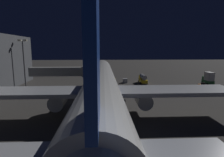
# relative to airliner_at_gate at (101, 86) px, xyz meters

# --- Properties ---
(ground_plane) EXTENTS (320.00, 320.00, 0.00)m
(ground_plane) POSITION_rel_airliner_at_gate_xyz_m (0.00, -11.42, -5.52)
(ground_plane) COLOR #383533
(airliner_at_gate) EXTENTS (48.50, 63.04, 20.27)m
(airliner_at_gate) POSITION_rel_airliner_at_gate_xyz_m (0.00, 0.00, 0.00)
(airliner_at_gate) COLOR silver
(airliner_at_gate) RESTS_ON ground_plane
(jet_bridge) EXTENTS (18.43, 3.40, 7.13)m
(jet_bridge) POSITION_rel_airliner_at_gate_xyz_m (10.14, -20.86, 0.07)
(jet_bridge) COLOR #9E9E99
(jet_bridge) RESTS_ON ground_plane
(apron_floodlight_mast) EXTENTS (2.90, 0.50, 15.17)m
(apron_floodlight_mast) POSITION_rel_airliner_at_gate_xyz_m (25.50, -28.36, 3.45)
(apron_floodlight_mast) COLOR #59595E
(apron_floodlight_mast) RESTS_ON ground_plane
(baggage_tug_spare) EXTENTS (1.86, 2.51, 1.95)m
(baggage_tug_spare) POSITION_rel_airliner_at_gate_xyz_m (-31.15, -21.49, -4.74)
(baggage_tug_spare) COLOR orange
(baggage_tug_spare) RESTS_ON ground_plane
(fuel_tanker) EXTENTS (2.46, 5.94, 3.15)m
(fuel_tanker) POSITION_rel_airliner_at_gate_xyz_m (-14.59, -31.19, -3.87)
(fuel_tanker) COLOR yellow
(fuel_tanker) RESTS_ON ground_plane
(catering_truck) EXTENTS (2.36, 4.73, 4.32)m
(catering_truck) POSITION_rel_airliner_at_gate_xyz_m (-36.65, -27.74, -3.40)
(catering_truck) COLOR #287038
(catering_truck) RESTS_ON ground_plane
(baggage_container_near_belt) EXTENTS (1.60, 1.68, 1.50)m
(baggage_container_near_belt) POSITION_rel_airliner_at_gate_xyz_m (-8.30, -32.39, -4.77)
(baggage_container_near_belt) COLOR #B7BABF
(baggage_container_near_belt) RESTS_ON ground_plane
(ground_crew_by_belt_loader) EXTENTS (0.40, 0.40, 1.68)m
(ground_crew_by_belt_loader) POSITION_rel_airliner_at_gate_xyz_m (-4.68, -32.60, -4.60)
(ground_crew_by_belt_loader) COLOR black
(ground_crew_by_belt_loader) RESTS_ON ground_plane
(traffic_cone_nose_port) EXTENTS (0.36, 0.36, 0.55)m
(traffic_cone_nose_port) POSITION_rel_airliner_at_gate_xyz_m (-2.20, -30.45, -5.25)
(traffic_cone_nose_port) COLOR orange
(traffic_cone_nose_port) RESTS_ON ground_plane
(traffic_cone_nose_starboard) EXTENTS (0.36, 0.36, 0.55)m
(traffic_cone_nose_starboard) POSITION_rel_airliner_at_gate_xyz_m (2.20, -30.45, -5.25)
(traffic_cone_nose_starboard) COLOR orange
(traffic_cone_nose_starboard) RESTS_ON ground_plane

